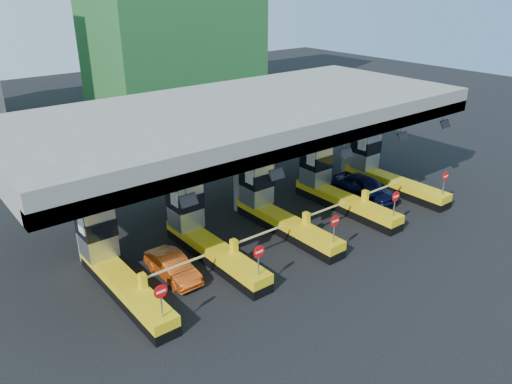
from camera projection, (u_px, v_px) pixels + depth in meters
ground at (275, 227)px, 29.66m from camera, size 120.00×120.00×0.00m
toll_canopy at (245, 117)px, 29.30m from camera, size 28.00×12.09×7.00m
toll_lane_far_left at (112, 260)px, 23.58m from camera, size 4.43×8.00×4.16m
toll_lane_left at (201, 229)px, 26.45m from camera, size 4.43×8.00×4.16m
toll_lane_center at (273, 205)px, 29.31m from camera, size 4.43×8.00×4.16m
toll_lane_right at (332, 184)px, 32.17m from camera, size 4.43×8.00×4.16m
toll_lane_far_right at (381, 168)px, 35.03m from camera, size 4.43×8.00×4.16m
van at (365, 188)px, 33.22m from camera, size 1.95×4.76×1.62m
red_car at (173, 267)px, 24.50m from camera, size 1.34×3.69×1.21m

